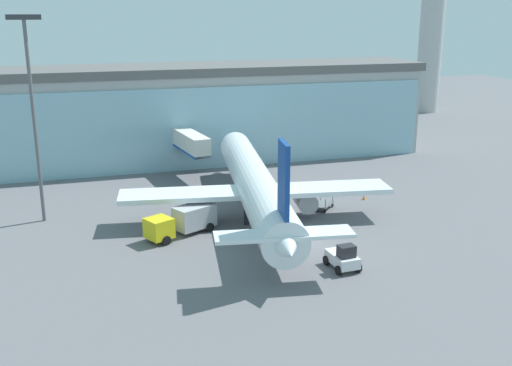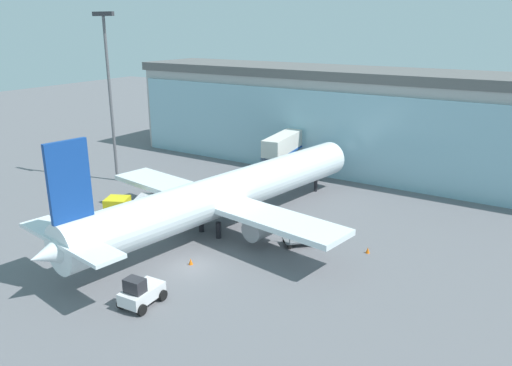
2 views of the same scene
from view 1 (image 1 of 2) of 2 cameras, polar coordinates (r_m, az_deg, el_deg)
ground at (r=56.88m, az=4.78°, el=-5.67°), size 240.00×240.00×0.00m
terminal_building at (r=87.88m, az=-4.96°, el=6.72°), size 65.44×15.99×13.63m
jet_bridge at (r=78.81m, az=-6.54°, el=3.93°), size 3.25×11.78×5.96m
apron_light_mast at (r=63.42m, az=-20.51°, el=7.02°), size 3.20×0.40×20.70m
airplane at (r=62.37m, az=-0.11°, el=-0.20°), size 28.06×38.98×11.47m
catering_truck at (r=58.54m, az=-6.94°, el=-3.55°), size 7.57×4.93×2.65m
baggage_cart at (r=66.26m, az=6.38°, el=-2.06°), size 3.15×3.07×1.50m
pushback_tug at (r=51.34m, az=8.29°, el=-7.08°), size 2.18×3.22×2.30m
safety_cone_nose at (r=56.95m, az=4.34°, el=-5.33°), size 0.36×0.36×0.55m
safety_cone_wingtip at (r=70.27m, az=10.24°, el=-1.35°), size 0.36×0.36×0.55m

